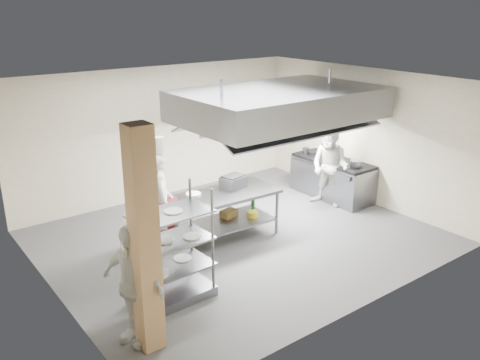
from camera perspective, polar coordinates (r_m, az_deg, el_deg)
floor at (r=9.89m, az=-0.06°, el=-6.50°), size 7.00×7.00×0.00m
ceiling at (r=9.00m, az=-0.07°, el=10.98°), size 7.00×7.00×0.00m
wall_back at (r=11.78m, az=-8.93°, el=5.27°), size 7.00×0.00×7.00m
wall_left at (r=7.86m, az=-20.90°, el=-2.88°), size 0.00×6.00×6.00m
wall_right at (r=11.70m, az=13.79°, el=4.85°), size 0.00×6.00×6.00m
column at (r=6.40m, az=-10.67°, el=-6.93°), size 0.30×0.30×3.00m
exhaust_hood at (r=10.22m, az=4.45°, el=8.49°), size 4.00×2.50×0.60m
hood_strip_a at (r=9.72m, az=0.40°, el=6.07°), size 1.60×0.12×0.04m
hood_strip_b at (r=10.89m, az=7.99°, el=7.31°), size 1.60×0.12×0.04m
wall_shelf at (r=12.58m, az=-1.33°, el=6.37°), size 1.50×0.28×0.04m
island at (r=9.67m, az=-2.44°, el=-4.17°), size 2.38×1.07×0.91m
island_worktop at (r=9.51m, az=-2.48°, el=-1.82°), size 2.38×1.07×0.06m
island_undershelf at (r=9.73m, az=-2.43°, el=-5.01°), size 2.19×0.96×0.04m
pass_rack at (r=7.65m, az=-7.64°, el=-7.44°), size 1.19×0.71×1.75m
cooking_range at (r=12.01m, az=10.28°, el=0.08°), size 0.80×2.00×0.84m
range_top at (r=11.87m, az=10.41°, el=2.13°), size 0.78×1.96×0.06m
chef_head at (r=9.01m, az=-8.95°, el=-2.74°), size 0.63×0.80×1.91m
chef_line at (r=11.30m, az=10.06°, el=1.47°), size 0.87×1.02×1.81m
chef_plating at (r=6.85m, az=-11.95°, el=-11.38°), size 0.76×1.08×1.69m
griddle at (r=9.83m, az=-0.77°, el=-0.22°), size 0.52×0.44×0.22m
wicker_basket at (r=10.00m, az=-1.26°, el=-3.75°), size 0.36×0.28×0.14m
stockpot at (r=11.68m, az=10.35°, el=2.47°), size 0.26×0.26×0.18m
plate_stack at (r=7.79m, az=-7.54°, el=-9.51°), size 0.28×0.28×0.05m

